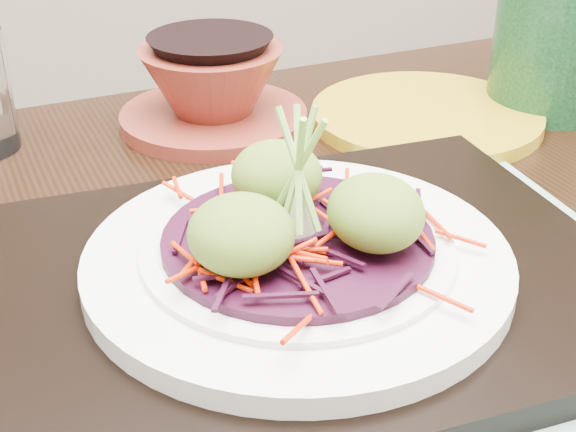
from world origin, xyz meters
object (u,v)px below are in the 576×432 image
object	(u,v)px
dining_table	(297,386)
green_jar	(558,38)
yellow_plate	(426,116)
terracotta_bowl_set	(213,91)
white_plate	(298,258)
serving_tray	(297,282)

from	to	relation	value
dining_table	green_jar	world-z (taller)	green_jar
dining_table	green_jar	size ratio (longest dim) A/B	8.81
yellow_plate	green_jar	world-z (taller)	green_jar
yellow_plate	green_jar	bearing A→B (deg)	-0.66
terracotta_bowl_set	green_jar	distance (m)	0.34
dining_table	white_plate	size ratio (longest dim) A/B	4.71
yellow_plate	green_jar	size ratio (longest dim) A/B	1.55
terracotta_bowl_set	green_jar	world-z (taller)	green_jar
dining_table	white_plate	world-z (taller)	white_plate
green_jar	dining_table	bearing A→B (deg)	-147.37
dining_table	yellow_plate	xyz separation A→B (m)	(0.21, 0.22, 0.11)
white_plate	green_jar	distance (m)	0.43
terracotta_bowl_set	yellow_plate	bearing A→B (deg)	-16.39
white_plate	yellow_plate	xyz separation A→B (m)	(0.22, 0.25, -0.03)
yellow_plate	green_jar	distance (m)	0.15
dining_table	yellow_plate	distance (m)	0.32
green_jar	white_plate	bearing A→B (deg)	-145.03
terracotta_bowl_set	green_jar	size ratio (longest dim) A/B	1.61
dining_table	green_jar	bearing A→B (deg)	25.87
serving_tray	terracotta_bowl_set	bearing A→B (deg)	85.58
terracotta_bowl_set	yellow_plate	distance (m)	0.21
green_jar	yellow_plate	bearing A→B (deg)	179.34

